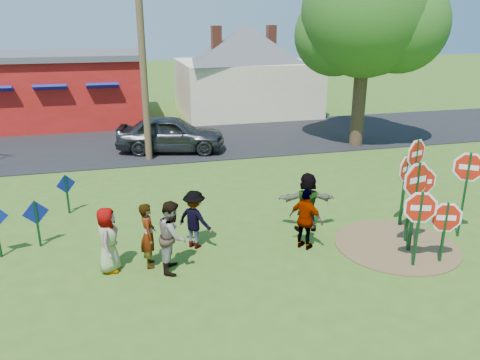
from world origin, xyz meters
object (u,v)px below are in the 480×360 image
at_px(utility_pole, 142,44).
at_px(stop_sign_a, 420,213).
at_px(person_b, 148,235).
at_px(leafy_tree, 369,19).
at_px(stop_sign_d, 406,174).
at_px(stop_sign_c, 423,190).
at_px(person_a, 108,240).
at_px(suv, 171,134).
at_px(stop_sign_b, 415,165).

bearing_deg(utility_pole, stop_sign_a, -62.79).
height_order(stop_sign_a, person_b, stop_sign_a).
height_order(utility_pole, leafy_tree, utility_pole).
bearing_deg(utility_pole, stop_sign_d, -52.63).
height_order(stop_sign_d, leafy_tree, leafy_tree).
xyz_separation_m(stop_sign_a, person_b, (-6.13, 1.63, -0.58)).
relative_size(stop_sign_c, person_a, 1.45).
bearing_deg(person_b, utility_pole, -4.45).
distance_m(person_b, leafy_tree, 14.59).
xyz_separation_m(stop_sign_a, suv, (-4.43, 11.75, -0.53)).
bearing_deg(suv, stop_sign_d, -136.24).
distance_m(stop_sign_a, person_b, 6.37).
relative_size(person_b, suv, 0.34).
bearing_deg(stop_sign_d, stop_sign_c, -137.05).
height_order(suv, leafy_tree, leafy_tree).
relative_size(stop_sign_c, person_b, 1.44).
bearing_deg(stop_sign_c, utility_pole, 122.79).
distance_m(stop_sign_b, person_a, 7.76).
xyz_separation_m(stop_sign_a, stop_sign_b, (0.57, 1.19, 0.78)).
xyz_separation_m(stop_sign_c, utility_pole, (-6.09, 9.92, 3.13)).
bearing_deg(leafy_tree, suv, 173.03).
relative_size(stop_sign_b, leafy_tree, 0.34).
bearing_deg(person_a, person_b, -79.67).
xyz_separation_m(stop_sign_a, person_a, (-7.06, 1.63, -0.58)).
xyz_separation_m(stop_sign_b, suv, (-5.00, 10.55, -1.31)).
distance_m(utility_pole, leafy_tree, 9.77).
relative_size(stop_sign_d, suv, 0.47).
distance_m(stop_sign_d, leafy_tree, 9.97).
relative_size(stop_sign_a, suv, 0.43).
distance_m(stop_sign_a, stop_sign_c, 1.01).
xyz_separation_m(stop_sign_a, utility_pole, (-5.50, 10.70, 3.36)).
relative_size(utility_pole, leafy_tree, 1.03).
relative_size(stop_sign_c, utility_pole, 0.26).
height_order(stop_sign_c, stop_sign_d, stop_sign_c).
distance_m(stop_sign_a, suv, 12.57).
relative_size(stop_sign_d, leafy_tree, 0.25).
height_order(stop_sign_b, person_a, stop_sign_b).
distance_m(person_a, leafy_tree, 15.26).
bearing_deg(person_a, stop_sign_c, -86.09).
relative_size(person_a, person_b, 0.99).
height_order(stop_sign_c, suv, stop_sign_c).
distance_m(stop_sign_c, person_a, 7.73).
height_order(stop_sign_b, stop_sign_d, stop_sign_b).
xyz_separation_m(stop_sign_a, stop_sign_c, (0.59, 0.78, 0.23)).
xyz_separation_m(stop_sign_b, person_a, (-7.62, 0.44, -1.36)).
distance_m(stop_sign_a, utility_pole, 12.50).
height_order(stop_sign_c, person_a, stop_sign_c).
bearing_deg(stop_sign_b, stop_sign_d, 42.35).
xyz_separation_m(stop_sign_b, utility_pole, (-6.07, 9.51, 2.59)).
relative_size(suv, leafy_tree, 0.54).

